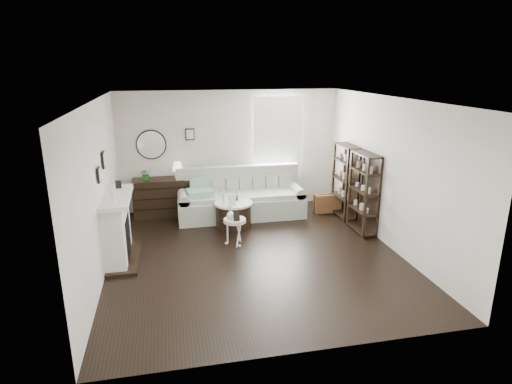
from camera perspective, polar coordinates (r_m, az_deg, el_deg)
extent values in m
plane|color=black|center=(7.66, -0.16, -8.32)|extent=(5.50, 5.50, 0.00)
plane|color=white|center=(6.97, -0.18, 12.24)|extent=(5.50, 5.50, 0.00)
plane|color=white|center=(9.84, -3.44, 5.58)|extent=(5.00, 0.00, 5.00)
plane|color=white|center=(4.69, 6.73, -7.21)|extent=(5.00, 0.00, 5.00)
plane|color=white|center=(7.14, -20.22, 0.29)|extent=(0.00, 5.50, 5.50)
plane|color=white|center=(8.07, 17.50, 2.36)|extent=(0.00, 5.50, 5.50)
cube|color=white|center=(9.99, 2.85, 7.21)|extent=(1.00, 0.02, 1.80)
cube|color=white|center=(9.93, 2.93, 7.16)|extent=(1.15, 0.02, 1.90)
cylinder|color=silver|center=(9.68, -13.80, 6.14)|extent=(0.60, 0.03, 0.60)
cube|color=black|center=(9.65, -8.80, 7.61)|extent=(0.20, 0.03, 0.26)
cube|color=white|center=(7.65, -18.06, -4.77)|extent=(0.34, 1.20, 1.10)
cube|color=black|center=(7.70, -17.74, -5.80)|extent=(0.30, 0.65, 0.70)
cube|color=white|center=(7.46, -18.07, -0.67)|extent=(0.44, 1.35, 0.08)
cube|color=black|center=(7.84, -17.13, -8.32)|extent=(0.50, 1.40, 0.05)
cylinder|color=silver|center=(6.99, -18.53, -0.57)|extent=(0.08, 0.08, 0.22)
cube|color=black|center=(7.81, -17.87, 0.96)|extent=(0.10, 0.03, 0.14)
cube|color=black|center=(7.03, -20.23, 2.15)|extent=(0.03, 0.18, 0.24)
cube|color=black|center=(7.63, -19.67, 4.07)|extent=(0.03, 0.22, 0.28)
cube|color=black|center=(9.47, 11.82, 1.39)|extent=(0.30, 0.80, 1.60)
cylinder|color=tan|center=(9.32, 12.21, -0.67)|extent=(0.08, 0.08, 0.11)
cylinder|color=tan|center=(9.54, 11.61, -0.24)|extent=(0.08, 0.08, 0.11)
cylinder|color=tan|center=(9.76, 11.04, 0.18)|extent=(0.08, 0.08, 0.11)
cylinder|color=tan|center=(9.21, 12.36, 1.70)|extent=(0.08, 0.08, 0.11)
cylinder|color=tan|center=(9.43, 11.75, 2.09)|extent=(0.08, 0.08, 0.11)
cylinder|color=tan|center=(9.65, 11.17, 2.46)|extent=(0.08, 0.08, 0.11)
cylinder|color=tan|center=(9.12, 12.52, 4.13)|extent=(0.08, 0.08, 0.11)
cylinder|color=tan|center=(9.34, 11.89, 4.46)|extent=(0.08, 0.08, 0.11)
cylinder|color=tan|center=(9.57, 11.30, 4.78)|extent=(0.08, 0.08, 0.11)
cube|color=black|center=(8.69, 14.16, -0.15)|extent=(0.30, 0.80, 1.60)
cylinder|color=tan|center=(8.55, 14.62, -2.43)|extent=(0.08, 0.08, 0.11)
cylinder|color=tan|center=(8.76, 13.91, -1.91)|extent=(0.08, 0.08, 0.11)
cylinder|color=tan|center=(8.97, 13.23, -1.42)|extent=(0.08, 0.08, 0.11)
cylinder|color=tan|center=(8.43, 14.82, 0.14)|extent=(0.08, 0.08, 0.11)
cylinder|color=tan|center=(8.64, 14.09, 0.60)|extent=(0.08, 0.08, 0.11)
cylinder|color=tan|center=(8.86, 13.40, 1.04)|extent=(0.08, 0.08, 0.11)
cylinder|color=tan|center=(8.33, 15.02, 2.78)|extent=(0.08, 0.08, 0.11)
cylinder|color=tan|center=(8.55, 14.28, 3.18)|extent=(0.08, 0.08, 0.11)
cylinder|color=tan|center=(8.76, 13.58, 3.56)|extent=(0.08, 0.08, 0.11)
cube|color=#A9B29E|center=(9.43, -2.00, -2.00)|extent=(2.74, 0.95, 0.44)
cube|color=#A9B29E|center=(9.31, -1.99, -0.46)|extent=(2.37, 0.76, 0.11)
cube|color=#A9B29E|center=(9.65, -2.41, 1.06)|extent=(2.74, 0.21, 0.84)
cube|color=#A9B29E|center=(9.29, -9.60, -2.17)|extent=(0.23, 0.90, 0.55)
cube|color=#A9B29E|center=(9.69, 5.27, -1.21)|extent=(0.23, 0.90, 0.55)
cube|color=#299768|center=(9.15, -7.51, -0.10)|extent=(0.60, 0.51, 0.14)
cube|color=brown|center=(9.86, 9.49, -1.47)|extent=(0.63, 0.23, 0.41)
cube|color=black|center=(9.69, -12.38, -0.66)|extent=(1.25, 0.52, 0.83)
cube|color=black|center=(9.49, -12.31, -2.21)|extent=(1.20, 0.01, 0.02)
cube|color=black|center=(9.42, -12.39, -0.89)|extent=(1.20, 0.01, 0.02)
cube|color=black|center=(9.36, -12.48, 0.44)|extent=(1.20, 0.01, 0.01)
imported|color=#1C631D|center=(9.51, -14.46, 2.32)|extent=(0.31, 0.29, 0.27)
cylinder|color=black|center=(8.82, -3.02, -3.16)|extent=(0.72, 0.72, 0.50)
cylinder|color=silver|center=(8.73, -3.05, -1.47)|extent=(0.78, 0.78, 0.04)
cylinder|color=white|center=(7.89, -2.86, -3.70)|extent=(0.41, 0.41, 0.03)
cylinder|color=white|center=(7.91, -2.86, -3.95)|extent=(0.42, 0.42, 0.02)
cylinder|color=white|center=(7.99, -2.84, -5.42)|extent=(0.03, 0.03, 0.47)
cylinder|color=silver|center=(8.57, -4.27, -0.72)|extent=(0.06, 0.06, 0.27)
cube|color=silver|center=(8.50, -3.22, -1.08)|extent=(0.17, 0.10, 0.21)
cube|color=black|center=(7.76, -2.61, -3.33)|extent=(0.12, 0.06, 0.16)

